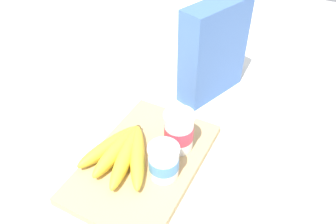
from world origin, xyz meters
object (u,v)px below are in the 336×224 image
Objects in this scene: cereal_box at (214,51)px; yogurt_cup_back at (164,162)px; yogurt_cup_front at (179,131)px; cutting_board at (145,162)px; banana_bunch at (123,152)px.

cereal_box reaches higher than yogurt_cup_back.
cereal_box is 2.71× the size of yogurt_cup_front.
yogurt_cup_front is at bearing -154.82° from cereal_box.
banana_bunch is at bearing -67.51° from cutting_board.
yogurt_cup_back reaches higher than cutting_board.
yogurt_cup_front is 1.22× the size of yogurt_cup_back.
banana_bunch is (0.00, -0.10, -0.02)m from yogurt_cup_back.
cereal_box is at bearing -174.68° from yogurt_cup_front.
cutting_board is 0.11m from yogurt_cup_front.
cereal_box is 0.36m from yogurt_cup_back.
yogurt_cup_back is (0.02, 0.06, 0.05)m from cutting_board.
cereal_box is at bearing 175.37° from cutting_board.
yogurt_cup_front is at bearing -175.08° from yogurt_cup_back.
yogurt_cup_front is 0.09m from yogurt_cup_back.
cereal_box is 0.37m from banana_bunch.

